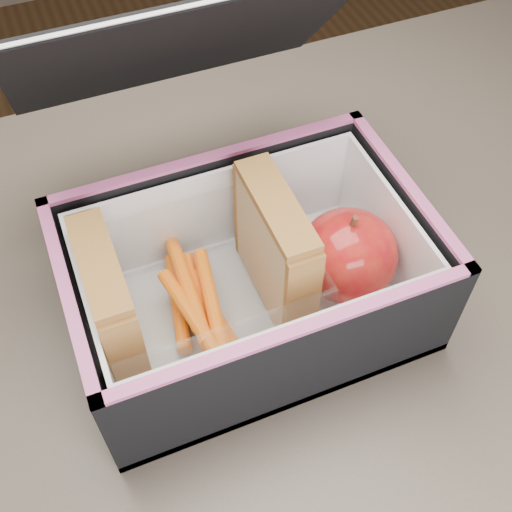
# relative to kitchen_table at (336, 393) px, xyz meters

# --- Properties ---
(kitchen_table) EXTENTS (1.20, 0.80, 0.75)m
(kitchen_table) POSITION_rel_kitchen_table_xyz_m (0.00, 0.00, 0.00)
(kitchen_table) COLOR brown
(kitchen_table) RESTS_ON ground
(lunch_bag) EXTENTS (0.27, 0.30, 0.24)m
(lunch_bag) POSITION_rel_kitchen_table_xyz_m (-0.06, 0.06, 0.15)
(lunch_bag) COLOR black
(lunch_bag) RESTS_ON kitchen_table
(plastic_tub) EXTENTS (0.18, 0.13, 0.07)m
(plastic_tub) POSITION_rel_kitchen_table_xyz_m (-0.11, 0.06, 0.14)
(plastic_tub) COLOR white
(plastic_tub) RESTS_ON lunch_bag
(sandwich_left) EXTENTS (0.03, 0.09, 0.11)m
(sandwich_left) POSITION_rel_kitchen_table_xyz_m (-0.17, 0.06, 0.16)
(sandwich_left) COLOR tan
(sandwich_left) RESTS_ON plastic_tub
(sandwich_right) EXTENTS (0.03, 0.10, 0.11)m
(sandwich_right) POSITION_rel_kitchen_table_xyz_m (-0.04, 0.06, 0.16)
(sandwich_right) COLOR tan
(sandwich_right) RESTS_ON plastic_tub
(carrot_sticks) EXTENTS (0.05, 0.14, 0.03)m
(carrot_sticks) POSITION_rel_kitchen_table_xyz_m (-0.11, 0.06, 0.12)
(carrot_sticks) COLOR #EC550F
(carrot_sticks) RESTS_ON plastic_tub
(paper_napkin) EXTENTS (0.09, 0.10, 0.01)m
(paper_napkin) POSITION_rel_kitchen_table_xyz_m (0.01, 0.05, 0.11)
(paper_napkin) COLOR white
(paper_napkin) RESTS_ON lunch_bag
(red_apple) EXTENTS (0.09, 0.09, 0.09)m
(red_apple) POSITION_rel_kitchen_table_xyz_m (0.02, 0.05, 0.15)
(red_apple) COLOR #950012
(red_apple) RESTS_ON paper_napkin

